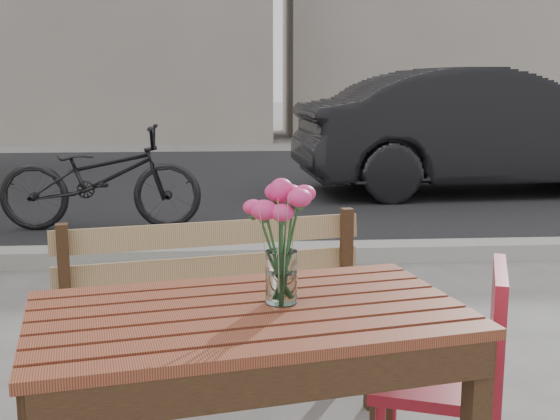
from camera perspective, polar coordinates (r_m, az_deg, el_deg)
name	(u,v)px	position (r m, az deg, el deg)	size (l,w,h in m)	color
street	(222,207)	(7.09, -4.77, 0.21)	(30.00, 8.12, 0.12)	black
main_table	(249,350)	(1.91, -2.55, -11.29)	(1.25, 0.88, 0.70)	#552016
main_bench	(217,291)	(2.80, -5.15, -6.54)	(1.31, 0.63, 0.78)	olive
red_chair	(461,367)	(2.25, 14.53, -12.25)	(0.48, 0.48, 0.75)	#AA1B29
main_vase	(281,226)	(1.86, 0.11, -1.34)	(0.18, 0.18, 0.34)	white
parked_car	(485,131)	(8.52, 16.33, 6.20)	(1.51, 4.34, 1.43)	black
bicycle	(101,178)	(6.31, -14.37, 2.56)	(0.60, 1.73, 0.91)	black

